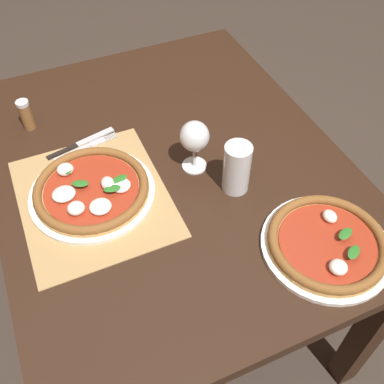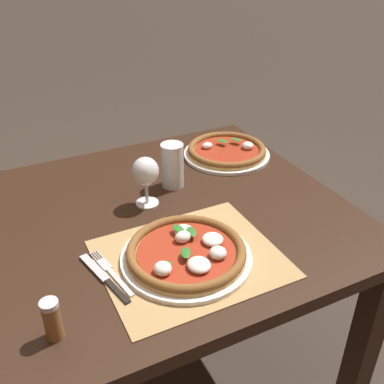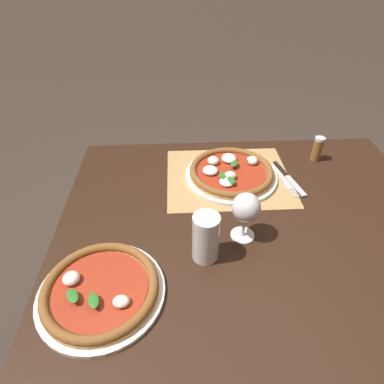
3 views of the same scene
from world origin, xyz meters
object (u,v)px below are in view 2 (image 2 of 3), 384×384
at_px(pizza_far, 227,151).
at_px(pepper_shaker, 52,320).
at_px(fork, 111,272).
at_px(knife, 104,278).
at_px(wine_glass, 146,173).
at_px(pint_glass, 172,166).
at_px(pizza_near, 187,253).

bearing_deg(pizza_far, pepper_shaker, -142.28).
bearing_deg(fork, knife, -152.86).
xyz_separation_m(wine_glass, pint_glass, (0.12, 0.07, -0.04)).
xyz_separation_m(pizza_far, knife, (-0.60, -0.45, -0.01)).
relative_size(wine_glass, pint_glass, 1.07).
height_order(fork, pepper_shaker, pepper_shaker).
distance_m(knife, pepper_shaker, 0.19).
relative_size(pizza_near, pizza_far, 1.06).
height_order(pizza_near, pepper_shaker, pepper_shaker).
height_order(pizza_far, fork, pizza_far).
xyz_separation_m(wine_glass, knife, (-0.22, -0.27, -0.10)).
relative_size(pizza_near, pepper_shaker, 3.42).
xyz_separation_m(pizza_near, knife, (-0.21, 0.02, -0.02)).
distance_m(pizza_near, knife, 0.21).
distance_m(pint_glass, fork, 0.46).
distance_m(wine_glass, knife, 0.36).
bearing_deg(pizza_near, pint_glass, 71.08).
bearing_deg(pizza_far, wine_glass, -155.06).
xyz_separation_m(pizza_far, pepper_shaker, (-0.74, -0.57, 0.03)).
bearing_deg(fork, pizza_near, -10.24).
bearing_deg(pepper_shaker, pizza_near, 16.12).
xyz_separation_m(wine_glass, pepper_shaker, (-0.36, -0.39, -0.06)).
height_order(pint_glass, knife, pint_glass).
bearing_deg(pepper_shaker, fork, 39.84).
xyz_separation_m(knife, pepper_shaker, (-0.14, -0.12, 0.04)).
height_order(pizza_near, pint_glass, pint_glass).
xyz_separation_m(pint_glass, knife, (-0.33, -0.34, -0.06)).
distance_m(pizza_near, pepper_shaker, 0.36).
relative_size(pizza_near, knife, 1.55).
distance_m(pint_glass, knife, 0.48).
bearing_deg(knife, pepper_shaker, -138.55).
xyz_separation_m(pint_glass, pepper_shaker, (-0.47, -0.46, -0.02)).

